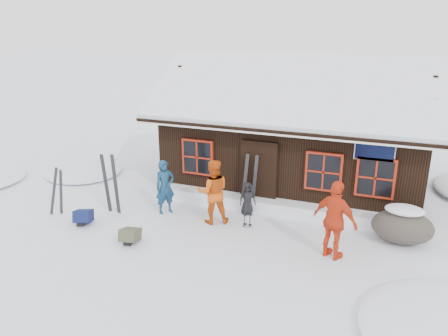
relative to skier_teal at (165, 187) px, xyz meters
The scene contains 15 objects.
ground 1.99m from the skier_teal, 33.67° to the right, with size 120.00×120.00×0.00m, color white.
mountain_hut 5.05m from the skier_teal, 52.82° to the left, with size 8.90×6.09×4.42m.
snow_drift 3.32m from the skier_teal, 22.42° to the left, with size 7.60×0.60×0.35m, color white.
snow_mounds 3.38m from the skier_teal, 15.14° to the left, with size 20.60×13.20×0.48m.
skier_teal is the anchor object (origin of this frame).
skier_orange_left 1.56m from the skier_teal, ahead, with size 0.89×0.70×1.84m, color #CA4C0E.
skier_orange_right 5.04m from the skier_teal, 10.05° to the right, with size 1.14×0.48×1.95m, color red.
skier_crouched 2.43m from the skier_teal, 17.93° to the left, with size 0.49×0.32×0.99m, color black.
boulder 6.54m from the skier_teal, ahead, with size 1.53×1.15×0.89m.
ski_pair_left 3.11m from the skier_teal, 156.43° to the right, with size 0.62×0.18×1.49m.
ski_pair_mid 1.59m from the skier_teal, 160.75° to the right, with size 0.51×0.14×1.84m.
ski_pair_right 2.51m from the skier_teal, 28.39° to the left, with size 0.52×0.15×1.75m.
ski_poles 2.58m from the skier_teal, ahead, with size 0.24×0.12×1.32m.
backpack_blue 2.42m from the skier_teal, 140.06° to the right, with size 0.45×0.59×0.32m, color #101844.
backpack_olive 2.09m from the skier_teal, 89.15° to the right, with size 0.42×0.56×0.31m, color #444431.
Camera 1 is at (4.32, -9.45, 5.43)m, focal length 35.00 mm.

